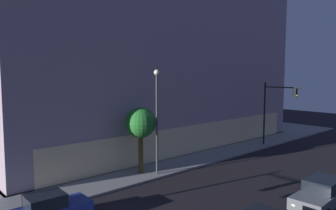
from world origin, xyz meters
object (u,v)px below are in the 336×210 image
object	(u,v)px
sidewalk_tree	(141,123)
car_blue	(50,208)
car_grey	(321,194)
street_lamp_sidewalk	(157,109)
traffic_light_far_corner	(275,104)
modern_building	(115,52)

from	to	relation	value
sidewalk_tree	car_blue	size ratio (longest dim) A/B	1.26
sidewalk_tree	car_grey	distance (m)	13.33
street_lamp_sidewalk	car_grey	distance (m)	12.42
traffic_light_far_corner	car_grey	world-z (taller)	traffic_light_far_corner
traffic_light_far_corner	car_grey	bearing A→B (deg)	-140.49
street_lamp_sidewalk	sidewalk_tree	bearing A→B (deg)	121.69
modern_building	street_lamp_sidewalk	distance (m)	19.23
modern_building	car_blue	xyz separation A→B (m)	(-16.61, -19.34, -9.99)
car_blue	sidewalk_tree	bearing A→B (deg)	22.18
car_grey	traffic_light_far_corner	bearing A→B (deg)	39.51
sidewalk_tree	car_grey	size ratio (longest dim) A/B	1.10
street_lamp_sidewalk	car_blue	xyz separation A→B (m)	(-9.41, -2.40, -4.41)
modern_building	traffic_light_far_corner	world-z (taller)	modern_building
car_grey	modern_building	bearing A→B (deg)	82.12
traffic_light_far_corner	street_lamp_sidewalk	xyz separation A→B (m)	(-15.75, 0.90, 0.55)
modern_building	sidewalk_tree	distance (m)	18.90
modern_building	traffic_light_far_corner	size ratio (longest dim) A/B	5.10
sidewalk_tree	car_blue	distance (m)	9.94
street_lamp_sidewalk	sidewalk_tree	world-z (taller)	street_lamp_sidewalk
sidewalk_tree	traffic_light_far_corner	bearing A→B (deg)	-7.09
sidewalk_tree	car_grey	world-z (taller)	sidewalk_tree
traffic_light_far_corner	sidewalk_tree	size ratio (longest dim) A/B	1.32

